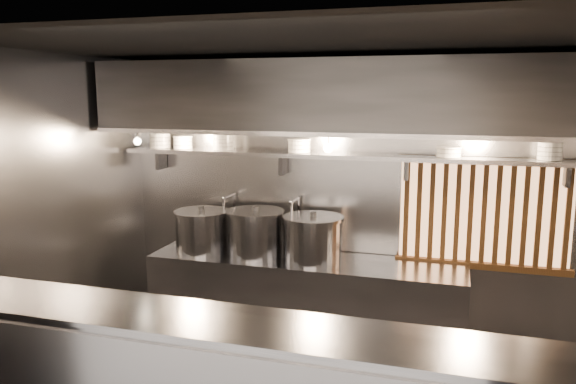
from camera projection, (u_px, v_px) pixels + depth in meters
The scene contains 20 objects.
ceiling at pixel (305, 43), 3.86m from camera, with size 4.50×4.50×0.00m, color black.
wall_back at pixel (344, 202), 5.52m from camera, with size 4.50×4.50×0.00m, color gray.
wall_left at pixel (48, 220), 4.75m from camera, with size 3.00×3.00×0.00m, color gray.
cooking_bench at pixel (305, 304), 5.42m from camera, with size 3.00×0.70×0.90m, color #949499.
bowl_shelf at pixel (341, 156), 5.27m from camera, with size 4.40×0.34×0.04m, color #949499.
exhaust_hood at pixel (337, 97), 4.96m from camera, with size 4.40×0.81×0.65m.
wood_screen at pixel (484, 213), 5.11m from camera, with size 1.56×0.09×1.04m.
faucet_left at pixel (231, 207), 5.74m from camera, with size 0.04×0.30×0.50m.
faucet_right at pixel (297, 212), 5.54m from camera, with size 0.04×0.30×0.50m.
heat_lamp at pixel (136, 135), 5.33m from camera, with size 0.25×0.35×0.20m.
pendant_bulb at pixel (328, 148), 5.17m from camera, with size 0.09×0.09×0.19m.
stock_pot_left at pixel (202, 231), 5.59m from camera, with size 0.56×0.56×0.45m.
stock_pot_mid at pixel (256, 233), 5.44m from camera, with size 0.67×0.67×0.49m.
stock_pot_right at pixel (313, 238), 5.26m from camera, with size 0.74×0.74×0.47m.
bowl_stack_0 at pixel (160, 140), 5.79m from camera, with size 0.23×0.23×0.17m.
bowl_stack_1 at pixel (183, 142), 5.72m from camera, with size 0.20×0.20×0.13m.
bowl_stack_2 at pixel (223, 142), 5.59m from camera, with size 0.22×0.22×0.17m.
bowl_stack_3 at pixel (299, 146), 5.37m from camera, with size 0.23×0.23×0.13m.
bowl_stack_4 at pixel (449, 152), 4.98m from camera, with size 0.23×0.23×0.09m.
bowl_stack_5 at pixel (550, 150), 4.74m from camera, with size 0.22×0.22×0.17m.
Camera 1 is at (1.04, -3.85, 2.46)m, focal length 35.00 mm.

